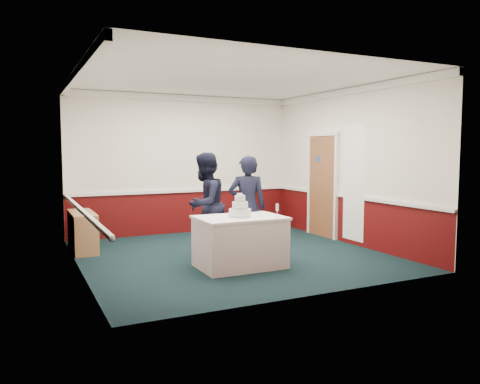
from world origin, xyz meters
name	(u,v)px	position (x,y,z in m)	size (l,w,h in m)	color
ground	(232,255)	(0.00, 0.00, 0.00)	(5.00, 5.00, 0.00)	black
room_shell	(222,142)	(0.08, 0.61, 1.97)	(5.00, 5.00, 3.00)	silver
sideboard	(83,231)	(-2.28, 1.49, 0.35)	(0.41, 1.20, 0.70)	tan
cake_table	(240,241)	(-0.23, -0.82, 0.40)	(1.32, 0.92, 0.79)	white
wedding_cake	(240,210)	(-0.23, -0.82, 0.90)	(0.35, 0.35, 0.36)	white
cake_knife	(244,218)	(-0.26, -1.02, 0.79)	(0.01, 0.22, 0.01)	silver
champagne_flute	(277,208)	(0.27, -1.10, 0.93)	(0.05, 0.05, 0.21)	silver
person_man	(205,205)	(-0.44, 0.12, 0.89)	(0.86, 0.67, 1.77)	black
person_woman	(247,207)	(0.17, -0.26, 0.86)	(0.63, 0.41, 1.72)	black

